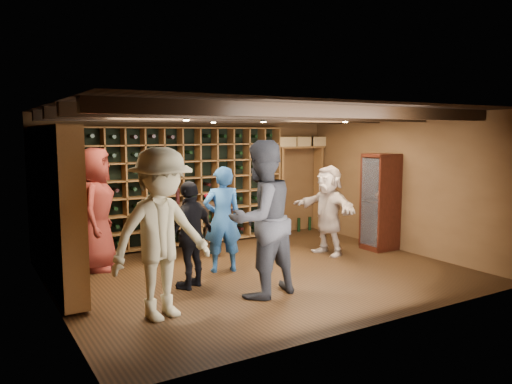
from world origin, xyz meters
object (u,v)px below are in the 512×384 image
man_blue_shirt (222,219)px  guest_beige (328,210)px  display_cabinet (380,204)px  guest_red_floral (95,209)px  man_grey_suit (261,219)px  guest_khaki (161,234)px  tasting_table (182,211)px  guest_woman_black (191,235)px

man_blue_shirt → guest_beige: size_ratio=1.03×
display_cabinet → guest_red_floral: size_ratio=0.90×
guest_red_floral → man_blue_shirt: bearing=-98.7°
man_grey_suit → guest_beige: size_ratio=1.30×
guest_khaki → tasting_table: (1.29, 2.55, -0.18)m
man_blue_shirt → tasting_table: 1.17m
man_grey_suit → guest_khaki: man_grey_suit is taller
display_cabinet → guest_beige: size_ratio=1.10×
guest_woman_black → display_cabinet: bearing=156.4°
guest_khaki → guest_beige: 3.90m
guest_beige → tasting_table: (-2.33, 1.11, 0.02)m
guest_red_floral → guest_beige: size_ratio=1.22×
guest_beige → tasting_table: guest_beige is taller
man_grey_suit → guest_beige: man_grey_suit is taller
guest_woman_black → guest_khaki: guest_khaki is taller
display_cabinet → guest_woman_black: bearing=-174.9°
guest_beige → guest_red_floral: bearing=-110.7°
display_cabinet → man_grey_suit: size_ratio=0.85×
guest_red_floral → guest_woman_black: guest_red_floral is taller
man_grey_suit → tasting_table: (-0.11, 2.46, -0.22)m
guest_red_floral → guest_khaki: (0.17, -2.51, 0.03)m
man_blue_shirt → guest_khaki: 2.06m
guest_woman_black → guest_khaki: size_ratio=0.75×
guest_red_floral → guest_beige: (3.79, -1.07, -0.17)m
display_cabinet → tasting_table: bearing=159.0°
guest_beige → tasting_table: size_ratio=1.26×
guest_red_floral → guest_woman_black: bearing=-125.3°
guest_red_floral → guest_beige: 3.95m
guest_woman_black → tasting_table: bearing=-136.8°
guest_beige → tasting_table: bearing=-120.5°
guest_red_floral → guest_woman_black: size_ratio=1.29×
man_grey_suit → guest_woman_black: (-0.65, 0.80, -0.28)m
guest_red_floral → guest_khaki: size_ratio=0.97×
man_grey_suit → guest_woman_black: bearing=-62.5°
display_cabinet → man_blue_shirt: bearing=177.2°
guest_woman_black → tasting_table: guest_woman_black is taller
guest_khaki → tasting_table: guest_khaki is taller
guest_beige → guest_woman_black: bearing=-84.2°
man_blue_shirt → guest_beige: man_blue_shirt is taller
man_grey_suit → guest_khaki: (-1.41, -0.09, -0.03)m
guest_woman_black → tasting_table: size_ratio=1.19×
man_blue_shirt → display_cabinet: bearing=-168.8°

